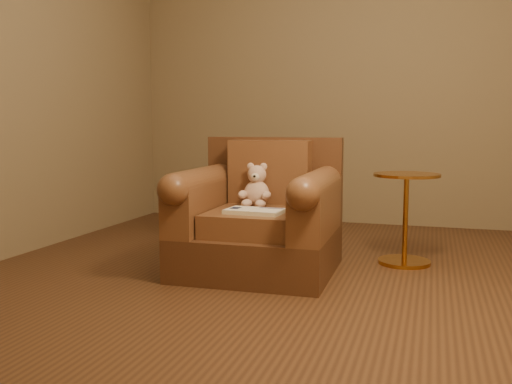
% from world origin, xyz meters
% --- Properties ---
extents(floor, '(4.00, 4.00, 0.00)m').
position_xyz_m(floor, '(0.00, 0.00, 0.00)').
color(floor, '#52311C').
rests_on(floor, ground).
extents(armchair, '(0.95, 0.91, 0.84)m').
position_xyz_m(armchair, '(-0.23, 0.04, 0.33)').
color(armchair, '#502E1A').
rests_on(armchair, floor).
extents(teddy_bear, '(0.21, 0.23, 0.29)m').
position_xyz_m(teddy_bear, '(-0.28, 0.11, 0.51)').
color(teddy_bear, '#D7AB96').
rests_on(teddy_bear, armchair).
extents(guidebook, '(0.34, 0.22, 0.03)m').
position_xyz_m(guidebook, '(-0.20, -0.18, 0.42)').
color(guidebook, beige).
rests_on(guidebook, armchair).
extents(side_table, '(0.43, 0.43, 0.61)m').
position_xyz_m(side_table, '(0.64, 0.49, 0.33)').
color(side_table, '#BB7B33').
rests_on(side_table, floor).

